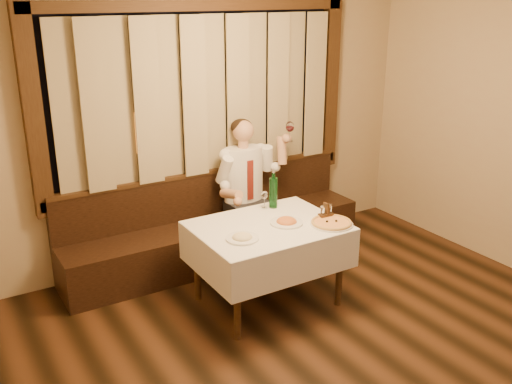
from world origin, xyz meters
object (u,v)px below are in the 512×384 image
cruet_caddy (326,213)px  banquette (215,232)px  pizza (331,223)px  pasta_cream (242,235)px  seated_man (248,180)px  green_bottle (273,192)px  dining_table (268,236)px  pasta_red (287,219)px

cruet_caddy → banquette: bearing=117.1°
pizza → pasta_cream: (-0.82, 0.13, 0.02)m
pizza → seated_man: bearing=96.2°
pasta_cream → pizza: bearing=-8.9°
green_bottle → dining_table: bearing=-128.8°
banquette → seated_man: seated_man is taller
pasta_red → seated_man: seated_man is taller
green_bottle → seated_man: size_ratio=0.24×
pasta_cream → cruet_caddy: cruet_caddy is taller
cruet_caddy → seated_man: size_ratio=0.10×
dining_table → pizza: bearing=-30.2°
banquette → green_bottle: green_bottle is taller
cruet_caddy → dining_table: bearing=168.4°
pizza → pasta_cream: 0.83m
dining_table → pasta_cream: (-0.34, -0.15, 0.14)m
banquette → dining_table: size_ratio=2.52×
dining_table → pasta_red: bearing=-20.5°
pasta_red → dining_table: bearing=159.5°
banquette → pizza: banquette is taller
pizza → green_bottle: (-0.21, 0.62, 0.14)m
pasta_red → pasta_cream: pasta_red is taller
pizza → seated_man: seated_man is taller
pasta_cream → seated_man: 1.28m
dining_table → green_bottle: size_ratio=3.55×
pizza → seated_man: size_ratio=0.25×
pasta_red → cruet_caddy: 0.38m
pasta_red → cruet_caddy: (0.37, -0.08, 0.01)m
banquette → dining_table: bearing=-90.0°
dining_table → seated_man: 1.01m
seated_man → pasta_red: bearing=-100.9°
pasta_cream → banquette: bearing=73.7°
pasta_red → banquette: bearing=98.2°
green_bottle → cruet_caddy: 0.55m
dining_table → cruet_caddy: 0.57m
green_bottle → seated_man: bearing=82.9°
seated_man → cruet_caddy: bearing=-80.2°
pizza → pasta_red: 0.39m
pasta_red → green_bottle: bearing=73.6°
pizza → green_bottle: size_ratio=1.04×
pasta_cream → seated_man: bearing=57.5°
cruet_caddy → green_bottle: bearing=121.1°
dining_table → pasta_red: 0.22m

